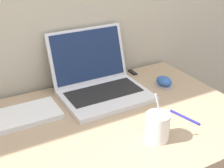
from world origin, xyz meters
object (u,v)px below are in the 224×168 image
(laptop, at_px, (99,81))
(drink_cup, at_px, (157,126))
(pen, at_px, (185,117))
(external_keyboard, at_px, (5,120))
(computer_mouse, at_px, (164,82))
(usb_stick, at_px, (133,72))

(laptop, distance_m, drink_cup, 0.40)
(pen, bearing_deg, laptop, 118.61)
(drink_cup, distance_m, external_keyboard, 0.57)
(computer_mouse, distance_m, external_keyboard, 0.71)
(computer_mouse, relative_size, usb_stick, 1.46)
(pen, bearing_deg, external_keyboard, 153.66)
(drink_cup, relative_size, usb_stick, 3.10)
(drink_cup, height_order, computer_mouse, drink_cup)
(external_keyboard, bearing_deg, computer_mouse, -3.06)
(computer_mouse, distance_m, pen, 0.28)
(laptop, bearing_deg, computer_mouse, -15.86)
(external_keyboard, bearing_deg, usb_stick, 12.66)
(external_keyboard, height_order, pen, external_keyboard)
(external_keyboard, relative_size, usb_stick, 6.90)
(drink_cup, height_order, external_keyboard, drink_cup)
(computer_mouse, xyz_separation_m, external_keyboard, (-0.71, 0.04, -0.01))
(computer_mouse, height_order, external_keyboard, computer_mouse)
(drink_cup, distance_m, pen, 0.19)
(external_keyboard, xyz_separation_m, usb_stick, (0.66, 0.15, -0.01))
(drink_cup, bearing_deg, pen, 17.50)
(drink_cup, distance_m, usb_stick, 0.55)
(external_keyboard, relative_size, pen, 3.15)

